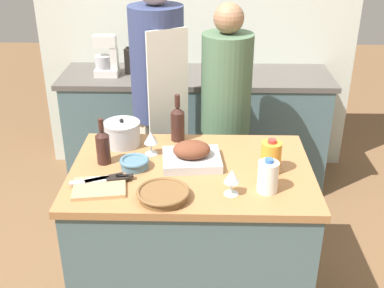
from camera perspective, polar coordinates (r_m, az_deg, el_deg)
name	(u,v)px	position (r m, az deg, el deg)	size (l,w,h in m)	color
kitchen_island	(191,239)	(2.74, -0.06, -11.23)	(1.25, 0.82, 0.91)	#4C666B
back_counter	(196,129)	(3.99, 0.46, 1.84)	(2.12, 0.60, 0.94)	#4C666B
back_wall	(197,22)	(4.07, 0.59, 14.29)	(2.62, 0.10, 2.55)	silver
roasting_pan	(191,155)	(2.51, -0.06, -1.35)	(0.32, 0.28, 0.13)	#BCBCC1
wicker_basket	(163,194)	(2.24, -3.44, -5.91)	(0.25, 0.25, 0.04)	brown
cutting_board	(99,187)	(2.35, -10.93, -5.08)	(0.27, 0.23, 0.02)	tan
stock_pot	(122,134)	(2.73, -8.26, 1.24)	(0.20, 0.20, 0.16)	#B7B7BC
mixing_bowl	(134,163)	(2.50, -6.83, -2.22)	(0.15, 0.15, 0.05)	slate
juice_jug	(271,157)	(2.45, 9.32, -1.55)	(0.10, 0.10, 0.18)	orange
milk_jug	(268,176)	(2.29, 8.98, -3.82)	(0.10, 0.10, 0.17)	white
wine_bottle_green	(178,122)	(2.74, -1.72, 2.57)	(0.08, 0.08, 0.28)	#381E19
wine_bottle_dark	(103,146)	(2.54, -10.52, -0.21)	(0.07, 0.07, 0.25)	#381E19
wine_glass_left	(232,177)	(2.23, 4.75, -3.92)	(0.07, 0.07, 0.13)	silver
wine_glass_right	(151,138)	(2.60, -4.91, 0.66)	(0.07, 0.07, 0.13)	silver
knife_chef	(102,180)	(2.38, -10.67, -4.23)	(0.29, 0.09, 0.01)	#B7B7BC
knife_paring	(112,177)	(2.40, -9.45, -3.92)	(0.23, 0.07, 0.01)	#B7B7BC
knife_bread	(106,178)	(2.40, -10.20, -3.94)	(0.19, 0.11, 0.01)	#B7B7BC
stand_mixer	(106,59)	(3.81, -10.12, 9.88)	(0.18, 0.14, 0.32)	silver
condiment_bottle_tall	(234,68)	(3.74, 5.02, 8.97)	(0.05, 0.05, 0.16)	#332D28
condiment_bottle_short	(155,59)	(3.96, -4.47, 10.05)	(0.05, 0.05, 0.17)	#234C28
condiment_bottle_extra	(128,61)	(3.84, -7.58, 9.72)	(0.06, 0.06, 0.21)	#332D28
person_cook_aproned	(159,97)	(3.17, -3.99, 5.56)	(0.37, 0.39, 1.80)	beige
person_cook_guest	(226,114)	(3.19, 4.00, 3.60)	(0.33, 0.33, 1.61)	beige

